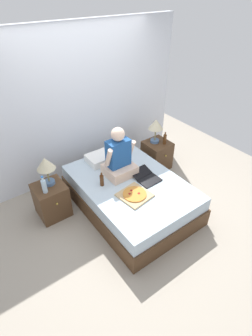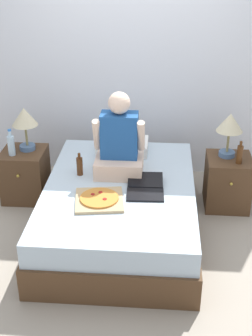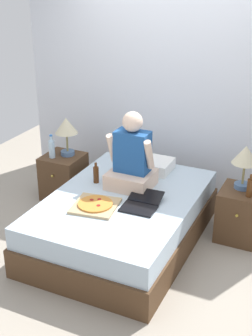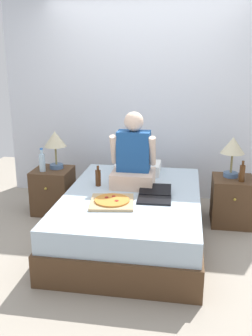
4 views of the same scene
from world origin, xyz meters
name	(u,v)px [view 4 (image 4 of 4)]	position (x,y,z in m)	size (l,w,h in m)	color
ground_plane	(132,239)	(0.00, 0.00, 0.00)	(5.73, 5.73, 0.00)	#9E9384
wall_back	(148,102)	(0.00, 1.35, 1.25)	(3.73, 0.12, 2.50)	silver
bed	(132,217)	(0.00, 0.00, 0.25)	(1.38, 1.98, 0.50)	#4C331E
nightstand_left	(53,190)	(-1.05, 0.57, 0.27)	(0.44, 0.47, 0.53)	#4C331E
lamp_on_left_nightstand	(55,142)	(-1.01, 0.62, 0.86)	(0.26, 0.26, 0.45)	#4C6B93
water_bottle	(42,162)	(-1.13, 0.48, 0.65)	(0.07, 0.07, 0.28)	silver
nightstand_right	(232,201)	(1.05, 0.57, 0.27)	(0.44, 0.47, 0.53)	#4C331E
lamp_on_right_nightstand	(233,148)	(1.02, 0.62, 0.86)	(0.26, 0.26, 0.45)	#4C6B93
beer_bottle	(242,173)	(1.12, 0.47, 0.63)	(0.06, 0.06, 0.23)	#512D14
pillow	(138,167)	(-0.04, 0.71, 0.56)	(0.52, 0.34, 0.12)	white
person_seated	(133,159)	(-0.03, 0.26, 0.79)	(0.47, 0.40, 0.78)	beige
laptop	(155,196)	(0.23, -0.10, 0.52)	(0.33, 0.43, 0.07)	black
pizza_box	(112,202)	(-0.15, -0.29, 0.52)	(0.45, 0.45, 0.05)	tan
beer_bottle_on_bed	(98,177)	(-0.39, 0.17, 0.60)	(0.06, 0.06, 0.22)	#4C2811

